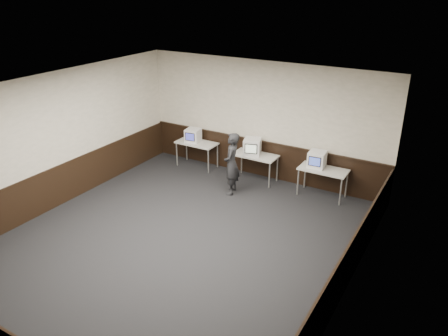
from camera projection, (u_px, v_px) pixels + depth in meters
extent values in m
plane|color=black|center=(178.00, 242.00, 9.21)|extent=(8.00, 8.00, 0.00)
plane|color=white|center=(170.00, 93.00, 7.93)|extent=(8.00, 8.00, 0.00)
plane|color=beige|center=(263.00, 121.00, 11.73)|extent=(7.00, 0.00, 7.00)
plane|color=beige|center=(53.00, 142.00, 10.20)|extent=(0.00, 8.00, 8.00)
plane|color=beige|center=(352.00, 219.00, 6.94)|extent=(0.00, 8.00, 8.00)
cube|color=black|center=(261.00, 159.00, 12.15)|extent=(6.98, 0.04, 1.00)
cube|color=black|center=(61.00, 184.00, 10.63)|extent=(0.04, 7.98, 1.00)
cube|color=black|center=(343.00, 275.00, 7.39)|extent=(0.04, 7.98, 1.00)
cube|color=black|center=(262.00, 141.00, 11.93)|extent=(6.98, 0.06, 0.04)
cube|color=beige|center=(197.00, 143.00, 12.65)|extent=(1.20, 0.60, 0.04)
cylinder|color=#999999|center=(177.00, 154.00, 12.85)|extent=(0.04, 0.04, 0.71)
cylinder|color=#999999|center=(208.00, 161.00, 12.34)|extent=(0.04, 0.04, 0.71)
cylinder|color=#999999|center=(187.00, 149.00, 13.25)|extent=(0.04, 0.04, 0.71)
cylinder|color=#999999|center=(217.00, 156.00, 12.74)|extent=(0.04, 0.04, 0.71)
cube|color=beige|center=(255.00, 155.00, 11.76)|extent=(1.20, 0.60, 0.04)
cylinder|color=#999999|center=(233.00, 167.00, 11.97)|extent=(0.04, 0.04, 0.71)
cylinder|color=#999999|center=(269.00, 176.00, 11.46)|extent=(0.04, 0.04, 0.71)
cylinder|color=#999999|center=(242.00, 161.00, 12.37)|extent=(0.04, 0.04, 0.71)
cylinder|color=#999999|center=(277.00, 169.00, 11.85)|extent=(0.04, 0.04, 0.71)
cube|color=beige|center=(323.00, 170.00, 10.88)|extent=(1.20, 0.60, 0.04)
cylinder|color=#999999|center=(298.00, 182.00, 11.09)|extent=(0.04, 0.04, 0.71)
cylinder|color=#999999|center=(341.00, 192.00, 10.57)|extent=(0.04, 0.04, 0.71)
cylinder|color=#999999|center=(305.00, 175.00, 11.48)|extent=(0.04, 0.04, 0.71)
cylinder|color=#999999|center=(346.00, 184.00, 10.97)|extent=(0.04, 0.04, 0.71)
cube|color=white|center=(193.00, 135.00, 12.61)|extent=(0.45, 0.47, 0.39)
cube|color=black|center=(190.00, 137.00, 12.42)|extent=(0.29, 0.06, 0.24)
cube|color=#3C40B1|center=(190.00, 137.00, 12.42)|extent=(0.25, 0.04, 0.20)
cube|color=white|center=(252.00, 147.00, 11.69)|extent=(0.57, 0.58, 0.44)
cube|color=black|center=(251.00, 149.00, 11.47)|extent=(0.32, 0.12, 0.27)
cube|color=beige|center=(251.00, 149.00, 11.46)|extent=(0.28, 0.09, 0.22)
cube|color=white|center=(317.00, 159.00, 10.91)|extent=(0.44, 0.46, 0.41)
cube|color=black|center=(315.00, 162.00, 10.72)|extent=(0.31, 0.04, 0.25)
cube|color=#3B4FB0|center=(315.00, 162.00, 10.71)|extent=(0.27, 0.02, 0.21)
imported|color=black|center=(232.00, 164.00, 11.02)|extent=(0.55, 0.68, 1.63)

